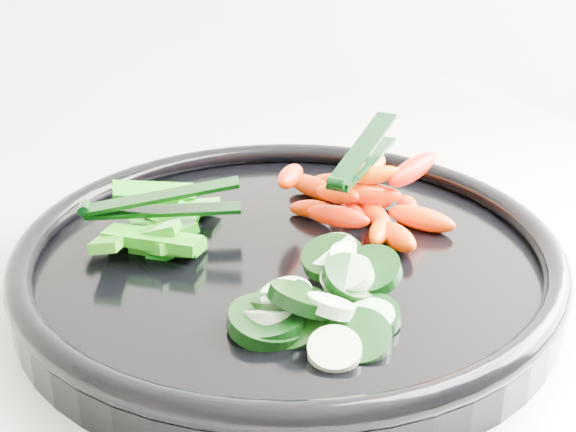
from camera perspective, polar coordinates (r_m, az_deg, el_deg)
veggie_tray at (r=0.55m, az=0.00°, el=-3.23°), size 0.45×0.45×0.04m
cucumber_pile at (r=0.49m, az=1.79°, el=-6.12°), size 0.13×0.13×0.04m
carrot_pile at (r=0.60m, az=5.35°, el=1.47°), size 0.14×0.16×0.05m
pepper_pile at (r=0.58m, az=-9.35°, el=-0.89°), size 0.12×0.12×0.04m
tong_carrot at (r=0.59m, az=5.28°, el=4.25°), size 0.10×0.08×0.02m
tong_pepper at (r=0.58m, az=-9.25°, el=0.87°), size 0.11×0.06×0.02m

